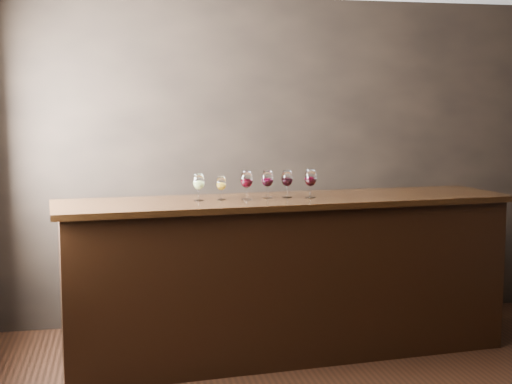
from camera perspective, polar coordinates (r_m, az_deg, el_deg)
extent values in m
cube|color=black|center=(6.27, 2.50, 2.49)|extent=(5.00, 0.02, 2.80)
cube|color=black|center=(5.42, 2.50, -7.00)|extent=(3.35, 1.02, 1.15)
cube|color=black|center=(5.31, 2.53, -0.71)|extent=(3.47, 1.10, 0.04)
cube|color=black|center=(6.16, 0.88, -6.71)|extent=(2.40, 0.40, 0.86)
cylinder|color=white|center=(5.17, -4.59, -0.66)|extent=(0.07, 0.07, 0.00)
cylinder|color=white|center=(5.17, -4.59, -0.23)|extent=(0.01, 0.01, 0.07)
ellipsoid|color=white|center=(5.16, -4.60, 0.84)|extent=(0.08, 0.08, 0.12)
cylinder|color=white|center=(5.15, -4.61, 1.43)|extent=(0.06, 0.06, 0.01)
ellipsoid|color=#DAEA79|center=(5.16, -4.60, 0.62)|extent=(0.07, 0.07, 0.05)
cylinder|color=white|center=(5.21, -2.79, -0.59)|extent=(0.06, 0.06, 0.00)
cylinder|color=white|center=(5.21, -2.79, -0.22)|extent=(0.01, 0.01, 0.07)
ellipsoid|color=white|center=(5.20, -2.80, 0.70)|extent=(0.07, 0.07, 0.10)
cylinder|color=white|center=(5.19, -2.80, 1.21)|extent=(0.05, 0.05, 0.01)
ellipsoid|color=gold|center=(5.20, -2.80, 0.52)|extent=(0.06, 0.06, 0.05)
cylinder|color=white|center=(5.21, -0.75, -0.58)|extent=(0.08, 0.08, 0.00)
cylinder|color=white|center=(5.21, -0.75, -0.12)|extent=(0.01, 0.01, 0.08)
ellipsoid|color=white|center=(5.19, -0.76, 1.03)|extent=(0.09, 0.09, 0.13)
cylinder|color=white|center=(5.19, -0.76, 1.66)|extent=(0.07, 0.07, 0.01)
ellipsoid|color=black|center=(5.20, -0.75, 0.80)|extent=(0.07, 0.07, 0.06)
cylinder|color=white|center=(5.30, 0.92, -0.46)|extent=(0.07, 0.07, 0.00)
cylinder|color=white|center=(5.30, 0.92, -0.01)|extent=(0.01, 0.01, 0.08)
ellipsoid|color=white|center=(5.29, 0.93, 1.09)|extent=(0.09, 0.09, 0.13)
cylinder|color=white|center=(5.28, 0.93, 1.70)|extent=(0.07, 0.07, 0.01)
ellipsoid|color=black|center=(5.29, 0.92, 0.86)|extent=(0.07, 0.07, 0.06)
cylinder|color=white|center=(5.35, 2.49, -0.40)|extent=(0.07, 0.07, 0.00)
cylinder|color=white|center=(5.34, 2.49, 0.03)|extent=(0.01, 0.01, 0.08)
ellipsoid|color=white|center=(5.33, 2.50, 1.11)|extent=(0.09, 0.09, 0.12)
cylinder|color=white|center=(5.32, 2.50, 1.70)|extent=(0.06, 0.06, 0.01)
ellipsoid|color=black|center=(5.33, 2.50, 0.89)|extent=(0.07, 0.07, 0.06)
cylinder|color=white|center=(5.33, 4.37, -0.44)|extent=(0.08, 0.08, 0.00)
cylinder|color=white|center=(5.32, 4.38, 0.02)|extent=(0.01, 0.01, 0.08)
ellipsoid|color=white|center=(5.31, 4.39, 1.16)|extent=(0.09, 0.09, 0.13)
cylinder|color=white|center=(5.31, 4.39, 1.78)|extent=(0.07, 0.07, 0.01)
ellipsoid|color=black|center=(5.32, 4.39, 0.93)|extent=(0.07, 0.07, 0.06)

